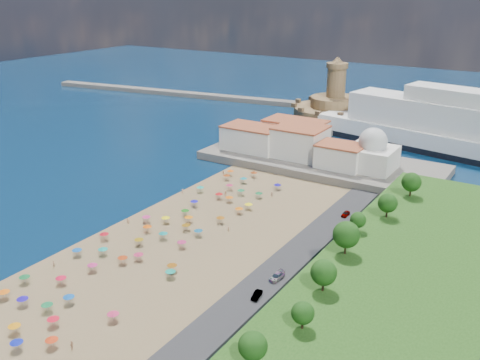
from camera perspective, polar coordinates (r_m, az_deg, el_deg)
The scene contains 11 objects.
ground at distance 151.09m, azimuth -6.37°, elevation -5.34°, with size 700.00×700.00×0.00m, color #071938.
terrace at distance 204.43m, azimuth 8.62°, elevation 1.91°, with size 90.00×36.00×3.00m, color #59544C.
jetty at distance 243.74m, azimuth 7.25°, elevation 4.89°, with size 18.00×70.00×2.40m, color #59544C.
breakwater at distance 330.95m, azimuth -4.98°, elevation 9.04°, with size 200.00×7.00×2.60m, color #59544C.
waterfront_buildings at distance 208.36m, azimuth 5.50°, elevation 4.23°, with size 57.00×29.00×11.00m.
domed_building at distance 193.75m, azimuth 13.90°, elevation 2.83°, with size 16.00×16.00×15.00m.
fortress at distance 269.21m, azimuth 10.05°, elevation 7.40°, with size 40.00×40.00×32.40m.
beach_parasols at distance 143.66m, azimuth -9.43°, elevation -5.96°, with size 31.78×114.97×2.20m.
beachgoers at distance 156.13m, azimuth -6.76°, elevation -4.03°, with size 32.06×100.47×1.88m.
parked_cars at distance 133.33m, azimuth 6.04°, elevation -8.33°, with size 2.22×55.50×1.45m.
hillside_trees at distance 120.05m, azimuth 10.78°, elevation -7.26°, with size 10.23×112.09×8.01m.
Camera 1 is at (86.25, -105.82, 64.74)m, focal length 40.00 mm.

